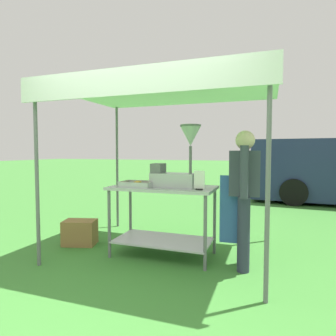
{
  "coord_description": "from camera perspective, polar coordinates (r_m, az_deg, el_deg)",
  "views": [
    {
      "loc": [
        1.32,
        -2.23,
        1.37
      ],
      "look_at": [
        0.02,
        1.47,
        1.14
      ],
      "focal_mm": 30.81,
      "sensor_mm": 36.0,
      "label": 1
    }
  ],
  "objects": [
    {
      "name": "donut_fryer",
      "position": [
        3.64,
        2.0,
        0.7
      ],
      "size": [
        0.63,
        0.28,
        0.79
      ],
      "color": "#B7B7BC",
      "rests_on": "donut_cart"
    },
    {
      "name": "supply_crate",
      "position": [
        4.53,
        -17.03,
        -12.09
      ],
      "size": [
        0.52,
        0.41,
        0.36
      ],
      "color": "olive",
      "rests_on": "ground"
    },
    {
      "name": "donut_tray",
      "position": [
        3.74,
        -6.09,
        -3.34
      ],
      "size": [
        0.44,
        0.31,
        0.07
      ],
      "color": "#B7B7BC",
      "rests_on": "donut_cart"
    },
    {
      "name": "stall_canopy",
      "position": [
        3.9,
        -0.51,
        14.42
      ],
      "size": [
        2.79,
        2.11,
        2.21
      ],
      "color": "slate",
      "rests_on": "ground"
    },
    {
      "name": "donut_cart",
      "position": [
        3.8,
        -1.01,
        -7.62
      ],
      "size": [
        1.35,
        0.7,
        0.91
      ],
      "color": "#B7B7BC",
      "rests_on": "ground"
    },
    {
      "name": "menu_sign",
      "position": [
        3.43,
        6.21,
        -2.73
      ],
      "size": [
        0.13,
        0.05,
        0.23
      ],
      "color": "black",
      "rests_on": "donut_cart"
    },
    {
      "name": "vendor",
      "position": [
        3.46,
        14.77,
        -4.56
      ],
      "size": [
        0.46,
        0.53,
        1.61
      ],
      "color": "#2D3347",
      "rests_on": "ground"
    },
    {
      "name": "ground_plane",
      "position": [
        8.44,
        10.17,
        -6.08
      ],
      "size": [
        70.0,
        70.0,
        0.0
      ],
      "primitive_type": "plane",
      "color": "#3D7F33"
    }
  ]
}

